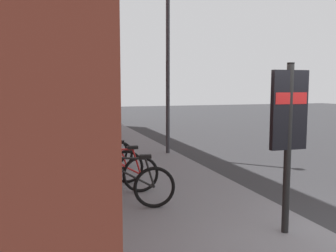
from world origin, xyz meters
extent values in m
plane|color=#2D2D30|center=(6.00, -1.00, 0.00)|extent=(60.00, 60.00, 0.00)
cube|color=slate|center=(8.00, 1.75, 0.06)|extent=(24.00, 3.50, 0.12)
cube|color=brown|center=(9.00, 3.80, 4.68)|extent=(22.00, 0.60, 9.36)
cube|color=black|center=(2.00, 3.48, 2.40)|extent=(0.90, 0.06, 1.60)
cube|color=black|center=(5.50, 3.48, 2.40)|extent=(0.90, 0.06, 1.60)
cube|color=black|center=(9.00, 3.48, 2.40)|extent=(0.90, 0.06, 1.60)
torus|color=black|center=(2.43, 3.17, 0.48)|extent=(0.20, 0.72, 0.72)
torus|color=black|center=(2.23, 2.14, 0.48)|extent=(0.20, 0.72, 0.72)
cylinder|color=black|center=(2.32, 2.63, 0.76)|extent=(0.23, 1.01, 0.58)
cylinder|color=black|center=(2.34, 2.70, 1.00)|extent=(0.20, 0.84, 0.09)
cylinder|color=black|center=(2.24, 2.21, 0.73)|extent=(0.07, 0.19, 0.51)
cube|color=black|center=(2.26, 2.29, 1.02)|extent=(0.14, 0.22, 0.06)
cylinder|color=black|center=(2.42, 3.12, 1.08)|extent=(0.48, 0.12, 0.02)
torus|color=black|center=(3.28, 3.19, 0.48)|extent=(0.11, 0.72, 0.72)
torus|color=black|center=(3.20, 2.14, 0.48)|extent=(0.11, 0.72, 0.72)
cylinder|color=#B21E1E|center=(3.24, 2.64, 0.76)|extent=(0.11, 1.02, 0.58)
cylinder|color=#B21E1E|center=(3.24, 2.71, 1.00)|extent=(0.09, 0.85, 0.09)
cylinder|color=#B21E1E|center=(3.21, 2.21, 0.73)|extent=(0.05, 0.19, 0.51)
cube|color=black|center=(3.21, 2.29, 1.02)|extent=(0.11, 0.21, 0.06)
cylinder|color=#B21E1E|center=(3.27, 3.14, 1.08)|extent=(0.48, 0.06, 0.02)
torus|color=black|center=(4.26, 3.26, 0.48)|extent=(0.27, 0.71, 0.72)
torus|color=black|center=(3.96, 2.26, 0.48)|extent=(0.27, 0.71, 0.72)
cylinder|color=#B21E1E|center=(4.10, 2.74, 0.76)|extent=(0.33, 0.98, 0.58)
cylinder|color=#B21E1E|center=(4.12, 2.81, 1.00)|extent=(0.29, 0.82, 0.09)
cylinder|color=#B21E1E|center=(3.98, 2.33, 0.73)|extent=(0.09, 0.19, 0.51)
cube|color=black|center=(4.00, 2.40, 1.02)|extent=(0.15, 0.22, 0.06)
cylinder|color=#B21E1E|center=(4.25, 3.22, 1.08)|extent=(0.47, 0.16, 0.02)
torus|color=black|center=(4.89, 3.17, 0.48)|extent=(0.28, 0.70, 0.72)
torus|color=black|center=(5.21, 2.17, 0.48)|extent=(0.28, 0.70, 0.72)
cylinder|color=#8C338C|center=(5.06, 2.65, 0.76)|extent=(0.35, 0.98, 0.58)
cylinder|color=#8C338C|center=(5.04, 2.72, 1.00)|extent=(0.29, 0.82, 0.09)
cylinder|color=#8C338C|center=(5.19, 2.24, 0.73)|extent=(0.09, 0.19, 0.51)
cube|color=black|center=(5.17, 2.31, 1.02)|extent=(0.16, 0.22, 0.06)
cylinder|color=#8C338C|center=(4.91, 3.12, 1.08)|extent=(0.46, 0.17, 0.02)
torus|color=black|center=(5.98, 3.24, 0.48)|extent=(0.13, 0.72, 0.72)
torus|color=black|center=(5.88, 2.20, 0.48)|extent=(0.13, 0.72, 0.72)
cylinder|color=#B21E1E|center=(5.93, 2.70, 0.76)|extent=(0.13, 1.02, 0.58)
cylinder|color=#B21E1E|center=(5.94, 2.77, 1.00)|extent=(0.12, 0.85, 0.09)
cylinder|color=#B21E1E|center=(5.89, 2.27, 0.73)|extent=(0.05, 0.19, 0.51)
cube|color=black|center=(5.90, 2.35, 1.02)|extent=(0.12, 0.21, 0.06)
cylinder|color=#B21E1E|center=(5.98, 3.19, 1.08)|extent=(0.48, 0.07, 0.02)
cylinder|color=black|center=(0.64, 0.65, 1.32)|extent=(0.10, 0.10, 2.40)
cube|color=black|center=(0.64, 0.65, 1.87)|extent=(0.09, 0.55, 1.10)
cube|color=red|center=(0.64, 0.65, 2.03)|extent=(0.10, 0.50, 0.16)
cylinder|color=#4C724C|center=(8.05, 2.38, 0.54)|extent=(0.12, 0.12, 0.85)
cylinder|color=#4C724C|center=(7.94, 2.51, 0.54)|extent=(0.12, 0.12, 0.85)
cube|color=#B2A599|center=(8.00, 2.45, 1.29)|extent=(0.50, 0.54, 0.64)
sphere|color=#D8AD8C|center=(8.00, 2.45, 1.73)|extent=(0.23, 0.23, 0.23)
cylinder|color=#B2A599|center=(8.17, 2.23, 1.25)|extent=(0.10, 0.10, 0.57)
cylinder|color=#B2A599|center=(7.82, 2.66, 1.25)|extent=(0.10, 0.10, 0.57)
cylinder|color=#333338|center=(7.10, 0.30, 2.79)|extent=(0.12, 0.12, 5.35)
camera|label=1|loc=(-3.59, 3.80, 2.19)|focal=38.74mm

